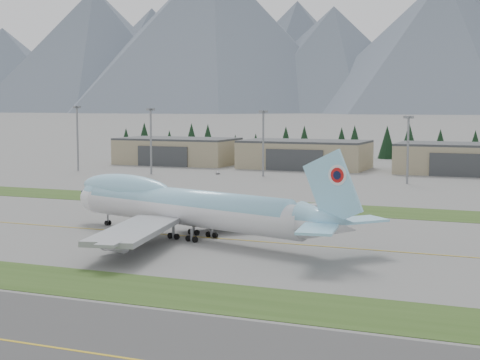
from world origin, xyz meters
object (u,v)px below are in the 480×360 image
at_px(hangar_left, 177,151).
at_px(boeing_747_freighter, 186,206).
at_px(hangar_right, 466,159).
at_px(hangar_center, 305,154).
at_px(service_vehicle_a, 218,174).
at_px(service_vehicle_b, 336,179).

bearing_deg(hangar_left, boeing_747_freighter, -62.44).
bearing_deg(hangar_right, hangar_center, 180.00).
bearing_deg(hangar_center, hangar_right, 0.00).
height_order(hangar_center, service_vehicle_a, hangar_center).
xyz_separation_m(boeing_747_freighter, hangar_left, (-78.83, 151.05, -0.44)).
distance_m(hangar_left, hangar_right, 115.00).
xyz_separation_m(hangar_right, service_vehicle_b, (-38.35, -34.79, -5.39)).
bearing_deg(hangar_left, service_vehicle_b, -24.42).
height_order(hangar_left, service_vehicle_b, hangar_left).
height_order(hangar_center, service_vehicle_b, hangar_center).
bearing_deg(service_vehicle_a, hangar_left, 106.17).
bearing_deg(service_vehicle_a, hangar_right, -4.68).
xyz_separation_m(hangar_left, hangar_right, (115.00, 0.00, 0.00)).
distance_m(boeing_747_freighter, hangar_right, 155.32).
xyz_separation_m(hangar_left, hangar_center, (55.00, 0.00, 0.00)).
bearing_deg(service_vehicle_b, hangar_left, 85.06).
bearing_deg(service_vehicle_b, hangar_center, 51.37).
bearing_deg(service_vehicle_a, service_vehicle_b, -27.82).
relative_size(hangar_center, service_vehicle_b, 12.37).
xyz_separation_m(service_vehicle_a, service_vehicle_b, (42.96, 0.04, 0.00)).
relative_size(hangar_left, service_vehicle_b, 12.37).
xyz_separation_m(hangar_center, hangar_right, (60.00, 0.00, 0.00)).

